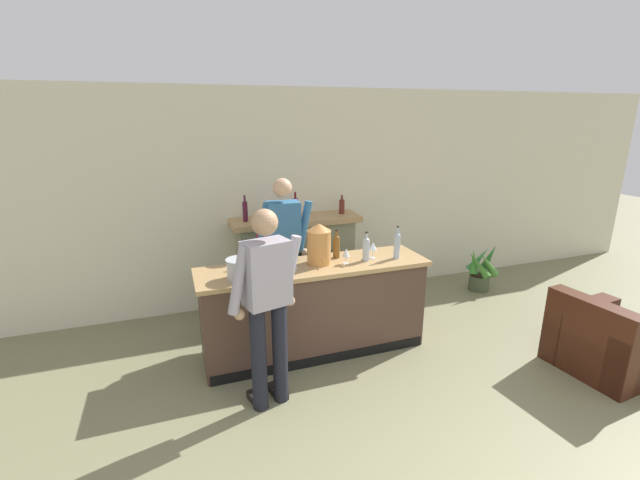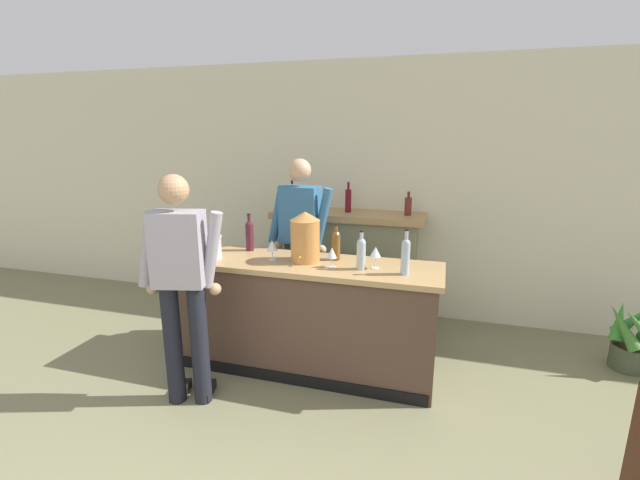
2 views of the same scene
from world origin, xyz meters
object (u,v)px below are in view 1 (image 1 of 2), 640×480
fireplace_stone (296,261)px  wine_bottle_chardonnay_pale (397,244)px  wine_bottle_riesling_slim (258,250)px  wine_bottle_port_short (366,248)px  person_customer (267,302)px  copper_dispenser (319,244)px  ice_bucket_steel (240,269)px  wine_glass_near_bucket (373,247)px  wine_bottle_merlot_tall (336,245)px  armchair_black (606,344)px  wine_glass_front_left (346,253)px  wine_glass_mid_counter (294,256)px  potted_plant_corner (481,269)px  person_bartender (284,249)px

fireplace_stone → wine_bottle_chardonnay_pale: fireplace_stone is taller
wine_bottle_riesling_slim → wine_bottle_port_short: (1.07, -0.26, -0.01)m
person_customer → wine_bottle_port_short: 1.35m
copper_dispenser → ice_bucket_steel: bearing=-169.5°
wine_bottle_chardonnay_pale → wine_glass_near_bucket: size_ratio=2.00×
person_customer → wine_bottle_merlot_tall: person_customer is taller
wine_bottle_riesling_slim → wine_bottle_port_short: size_ratio=1.09×
ice_bucket_steel → copper_dispenser: bearing=10.5°
armchair_black → person_customer: (-3.21, 0.58, 0.69)m
wine_glass_front_left → armchair_black: bearing=-28.0°
copper_dispenser → wine_bottle_chardonnay_pale: 0.83m
ice_bucket_steel → wine_bottle_chardonnay_pale: size_ratio=0.73×
wine_bottle_riesling_slim → wine_glass_mid_counter: bearing=-36.1°
potted_plant_corner → wine_bottle_riesling_slim: wine_bottle_riesling_slim is taller
potted_plant_corner → person_customer: 3.76m
copper_dispenser → wine_bottle_port_short: (0.48, -0.08, -0.07)m
wine_bottle_merlot_tall → wine_glass_near_bucket: wine_bottle_merlot_tall is taller
armchair_black → person_customer: 3.33m
person_bartender → ice_bucket_steel: 0.91m
wine_glass_mid_counter → wine_glass_front_left: bearing=-5.9°
person_customer → wine_bottle_port_short: person_customer is taller
wine_bottle_chardonnay_pale → person_bartender: bearing=148.2°
potted_plant_corner → wine_glass_mid_counter: (-2.98, -0.79, 0.78)m
armchair_black → fireplace_stone: bearing=134.2°
wine_bottle_chardonnay_pale → potted_plant_corner: bearing=24.6°
ice_bucket_steel → wine_glass_front_left: ice_bucket_steel is taller
wine_glass_mid_counter → armchair_black: bearing=-24.2°
wine_glass_front_left → fireplace_stone: bearing=96.9°
potted_plant_corner → wine_bottle_riesling_slim: bearing=-170.3°
fireplace_stone → wine_bottle_merlot_tall: size_ratio=5.34×
wine_bottle_riesling_slim → wine_bottle_merlot_tall: size_ratio=1.11×
fireplace_stone → wine_glass_mid_counter: fireplace_stone is taller
wine_bottle_chardonnay_pale → wine_bottle_merlot_tall: (-0.59, 0.23, -0.02)m
ice_bucket_steel → wine_glass_front_left: bearing=2.7°
armchair_black → wine_glass_mid_counter: bearing=155.8°
armchair_black → potted_plant_corner: 2.05m
wine_bottle_chardonnay_pale → wine_glass_near_bucket: (-0.24, 0.08, -0.02)m
person_bartender → person_customer: bearing=-110.7°
wine_glass_near_bucket → armchair_black: bearing=-33.4°
fireplace_stone → armchair_black: 3.47m
person_customer → wine_bottle_merlot_tall: 1.26m
wine_glass_mid_counter → wine_glass_near_bucket: bearing=0.9°
copper_dispenser → wine_glass_near_bucket: copper_dispenser is taller
armchair_black → wine_glass_mid_counter: wine_glass_mid_counter is taller
copper_dispenser → wine_glass_mid_counter: size_ratio=2.45×
armchair_black → wine_glass_front_left: (-2.25, 1.20, 0.82)m
potted_plant_corner → person_bartender: (-2.93, -0.21, 0.68)m
wine_glass_mid_counter → wine_glass_near_bucket: size_ratio=0.98×
person_customer → person_bartender: size_ratio=0.98×
ice_bucket_steel → wine_bottle_merlot_tall: size_ratio=0.83×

